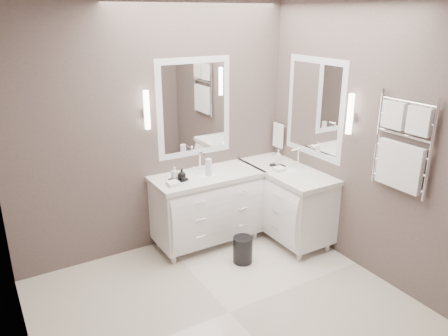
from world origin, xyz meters
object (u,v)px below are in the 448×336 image
vanity_back (207,204)px  waste_bin (243,250)px  towel_ladder (402,150)px  vanity_right (286,198)px

vanity_back → waste_bin: (0.12, -0.58, -0.34)m
towel_ladder → vanity_right: bearing=99.8°
towel_ladder → vanity_back: bearing=124.1°
vanity_back → vanity_right: bearing=-20.4°
vanity_right → waste_bin: vanity_right is taller
vanity_back → waste_bin: 0.68m
vanity_right → towel_ladder: (0.23, -1.30, 0.91)m
vanity_right → towel_ladder: 1.60m
vanity_back → vanity_right: size_ratio=1.00×
vanity_right → towel_ladder: towel_ladder is taller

